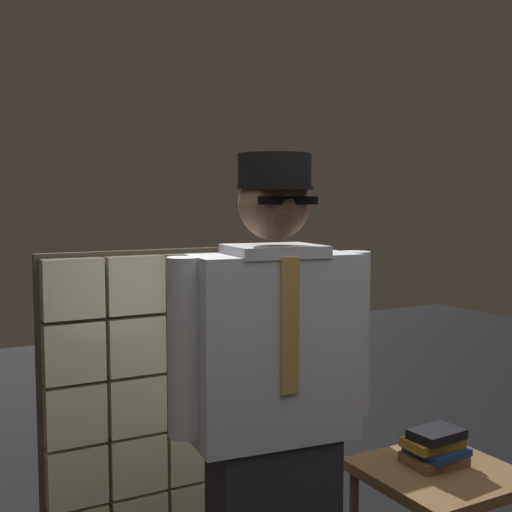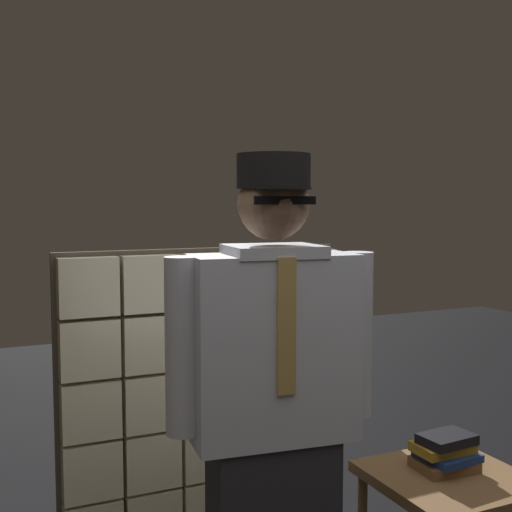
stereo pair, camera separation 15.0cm
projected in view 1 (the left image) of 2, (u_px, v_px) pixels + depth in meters
glass_block_wall at (192, 396)px, 3.00m from camera, size 1.36×0.10×1.36m
standing_person at (274, 416)px, 2.03m from camera, size 0.68×0.31×1.69m
side_table at (439, 489)px, 2.39m from camera, size 0.52×0.52×0.58m
book_stack at (435, 448)px, 2.42m from camera, size 0.22×0.19×0.14m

